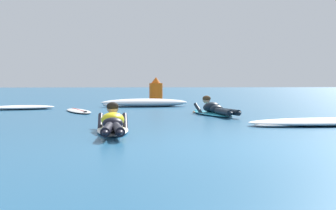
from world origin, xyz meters
name	(u,v)px	position (x,y,z in m)	size (l,w,h in m)	color
ground_plane	(168,107)	(0.00, 10.00, 0.00)	(120.00, 120.00, 0.00)	#235B84
surfer_near	(113,124)	(-1.87, 1.90, 0.14)	(0.53, 2.55, 0.54)	white
surfer_far	(214,110)	(0.69, 5.78, 0.13)	(0.93, 2.75, 0.54)	#2DB2D1
drifting_surfboard	(79,111)	(-2.85, 7.46, 0.03)	(1.11, 2.32, 0.16)	white
whitewater_front	(325,122)	(2.28, 2.79, 0.07)	(3.16, 1.16, 0.14)	white
whitewater_mid_left	(145,103)	(-0.80, 10.15, 0.13)	(3.04, 1.10, 0.28)	white
whitewater_mid_right	(21,107)	(-4.72, 9.01, 0.06)	(2.22, 1.45, 0.13)	white
channel_marker_buoy	(156,93)	(-0.18, 12.71, 0.42)	(0.56, 0.56, 1.05)	#EA5B0F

